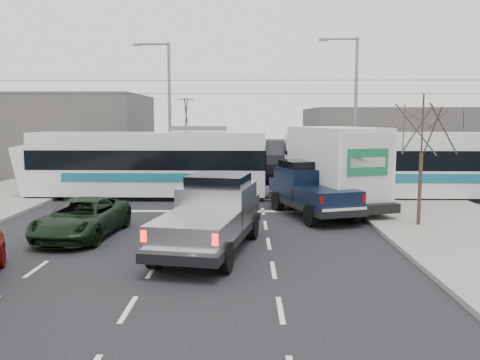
{
  "coord_description": "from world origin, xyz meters",
  "views": [
    {
      "loc": [
        0.93,
        -16.85,
        4.25
      ],
      "look_at": [
        0.69,
        3.11,
        1.8
      ],
      "focal_mm": 38.0,
      "sensor_mm": 36.0,
      "label": 1
    }
  ],
  "objects_px": {
    "silver_pickup": "(213,214)",
    "box_truck": "(330,169)",
    "tram": "(274,164)",
    "street_lamp_near": "(353,103)",
    "traffic_signal": "(367,151)",
    "green_car": "(82,218)",
    "navy_pickup": "(310,189)",
    "bare_tree": "(422,130)",
    "street_lamp_far": "(167,104)"
  },
  "relations": [
    {
      "from": "silver_pickup",
      "to": "navy_pickup",
      "type": "bearing_deg",
      "value": 67.46
    },
    {
      "from": "street_lamp_near",
      "to": "box_truck",
      "type": "bearing_deg",
      "value": -108.71
    },
    {
      "from": "traffic_signal",
      "to": "green_car",
      "type": "bearing_deg",
      "value": -153.94
    },
    {
      "from": "traffic_signal",
      "to": "street_lamp_far",
      "type": "distance_m",
      "value": 14.47
    },
    {
      "from": "street_lamp_near",
      "to": "street_lamp_far",
      "type": "height_order",
      "value": "same"
    },
    {
      "from": "silver_pickup",
      "to": "bare_tree",
      "type": "bearing_deg",
      "value": 33.59
    },
    {
      "from": "box_truck",
      "to": "silver_pickup",
      "type": "bearing_deg",
      "value": -142.07
    },
    {
      "from": "silver_pickup",
      "to": "box_truck",
      "type": "distance_m",
      "value": 8.86
    },
    {
      "from": "green_car",
      "to": "street_lamp_far",
      "type": "bearing_deg",
      "value": 92.44
    },
    {
      "from": "silver_pickup",
      "to": "green_car",
      "type": "xyz_separation_m",
      "value": [
        -4.79,
        1.62,
        -0.48
      ]
    },
    {
      "from": "tram",
      "to": "navy_pickup",
      "type": "relative_size",
      "value": 4.29
    },
    {
      "from": "traffic_signal",
      "to": "green_car",
      "type": "xyz_separation_m",
      "value": [
        -11.41,
        -5.58,
        -2.06
      ]
    },
    {
      "from": "tram",
      "to": "box_truck",
      "type": "bearing_deg",
      "value": -51.14
    },
    {
      "from": "street_lamp_far",
      "to": "navy_pickup",
      "type": "height_order",
      "value": "street_lamp_far"
    },
    {
      "from": "street_lamp_near",
      "to": "silver_pickup",
      "type": "distance_m",
      "value": 16.95
    },
    {
      "from": "street_lamp_near",
      "to": "box_truck",
      "type": "relative_size",
      "value": 1.11
    },
    {
      "from": "tram",
      "to": "traffic_signal",
      "type": "bearing_deg",
      "value": -37.26
    },
    {
      "from": "street_lamp_far",
      "to": "box_truck",
      "type": "relative_size",
      "value": 1.11
    },
    {
      "from": "box_truck",
      "to": "green_car",
      "type": "xyz_separation_m",
      "value": [
        -9.75,
        -5.68,
        -1.21
      ]
    },
    {
      "from": "silver_pickup",
      "to": "navy_pickup",
      "type": "relative_size",
      "value": 1.14
    },
    {
      "from": "traffic_signal",
      "to": "navy_pickup",
      "type": "distance_m",
      "value": 3.47
    },
    {
      "from": "bare_tree",
      "to": "navy_pickup",
      "type": "bearing_deg",
      "value": 146.17
    },
    {
      "from": "silver_pickup",
      "to": "box_truck",
      "type": "height_order",
      "value": "box_truck"
    },
    {
      "from": "tram",
      "to": "street_lamp_near",
      "type": "bearing_deg",
      "value": 41.88
    },
    {
      "from": "bare_tree",
      "to": "street_lamp_far",
      "type": "height_order",
      "value": "street_lamp_far"
    },
    {
      "from": "street_lamp_near",
      "to": "tram",
      "type": "height_order",
      "value": "street_lamp_near"
    },
    {
      "from": "navy_pickup",
      "to": "green_car",
      "type": "distance_m",
      "value": 9.63
    },
    {
      "from": "navy_pickup",
      "to": "silver_pickup",
      "type": "bearing_deg",
      "value": -141.71
    },
    {
      "from": "traffic_signal",
      "to": "street_lamp_near",
      "type": "distance_m",
      "value": 7.91
    },
    {
      "from": "street_lamp_far",
      "to": "tram",
      "type": "height_order",
      "value": "street_lamp_far"
    },
    {
      "from": "street_lamp_near",
      "to": "tram",
      "type": "relative_size",
      "value": 0.35
    },
    {
      "from": "street_lamp_far",
      "to": "navy_pickup",
      "type": "distance_m",
      "value": 14.03
    },
    {
      "from": "navy_pickup",
      "to": "green_car",
      "type": "bearing_deg",
      "value": -172.2
    },
    {
      "from": "silver_pickup",
      "to": "navy_pickup",
      "type": "height_order",
      "value": "navy_pickup"
    },
    {
      "from": "box_truck",
      "to": "traffic_signal",
      "type": "bearing_deg",
      "value": -21.38
    },
    {
      "from": "tram",
      "to": "bare_tree",
      "type": "bearing_deg",
      "value": -53.17
    },
    {
      "from": "silver_pickup",
      "to": "green_car",
      "type": "relative_size",
      "value": 1.38
    },
    {
      "from": "tram",
      "to": "box_truck",
      "type": "xyz_separation_m",
      "value": [
        2.43,
        -3.12,
        0.05
      ]
    },
    {
      "from": "street_lamp_near",
      "to": "silver_pickup",
      "type": "relative_size",
      "value": 1.33
    },
    {
      "from": "street_lamp_near",
      "to": "silver_pickup",
      "type": "bearing_deg",
      "value": -116.94
    },
    {
      "from": "street_lamp_near",
      "to": "tram",
      "type": "distance_m",
      "value": 7.3
    },
    {
      "from": "green_car",
      "to": "silver_pickup",
      "type": "bearing_deg",
      "value": -13.33
    },
    {
      "from": "traffic_signal",
      "to": "street_lamp_far",
      "type": "bearing_deg",
      "value": 138.28
    },
    {
      "from": "street_lamp_far",
      "to": "box_truck",
      "type": "distance_m",
      "value": 13.4
    },
    {
      "from": "tram",
      "to": "navy_pickup",
      "type": "xyz_separation_m",
      "value": [
        1.34,
        -4.62,
        -0.68
      ]
    },
    {
      "from": "tram",
      "to": "silver_pickup",
      "type": "distance_m",
      "value": 10.74
    },
    {
      "from": "navy_pickup",
      "to": "box_truck",
      "type": "bearing_deg",
      "value": 35.9
    },
    {
      "from": "street_lamp_far",
      "to": "box_truck",
      "type": "bearing_deg",
      "value": -46.27
    },
    {
      "from": "street_lamp_near",
      "to": "green_car",
      "type": "distance_m",
      "value": 18.47
    },
    {
      "from": "silver_pickup",
      "to": "navy_pickup",
      "type": "xyz_separation_m",
      "value": [
        3.87,
        5.8,
        -0.0
      ]
    }
  ]
}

